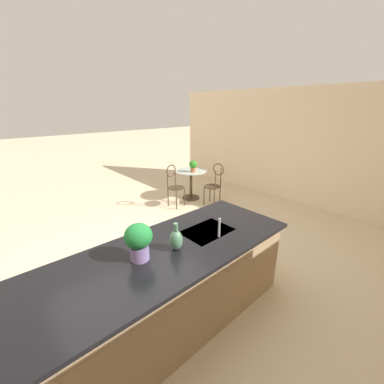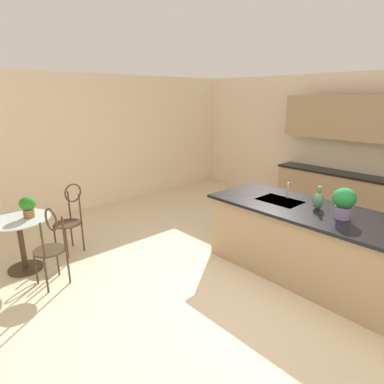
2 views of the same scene
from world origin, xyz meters
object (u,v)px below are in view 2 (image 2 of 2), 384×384
chair_by_island (70,215)px  vase_on_counter (318,200)px  bistro_table (21,239)px  potted_plant_counter_near (344,201)px  chair_near_window (51,243)px  potted_plant_on_table (28,206)px

chair_by_island → vase_on_counter: size_ratio=3.62×
bistro_table → potted_plant_counter_near: size_ratio=2.23×
chair_by_island → potted_plant_counter_near: potted_plant_counter_near is taller
chair_near_window → chair_by_island: bearing=144.6°
potted_plant_counter_near → chair_by_island: bearing=-148.0°
chair_near_window → potted_plant_counter_near: size_ratio=2.90×
potted_plant_counter_near → vase_on_counter: potted_plant_counter_near is taller
chair_by_island → vase_on_counter: (2.77, 2.05, 0.46)m
bistro_table → potted_plant_on_table: (0.05, 0.13, 0.45)m
potted_plant_on_table → potted_plant_counter_near: bearing=40.5°
bistro_table → vase_on_counter: size_ratio=2.78×
potted_plant_on_table → potted_plant_counter_near: 3.90m
bistro_table → vase_on_counter: 3.88m
chair_near_window → vase_on_counter: vase_on_counter is taller
vase_on_counter → potted_plant_counter_near: bearing=-15.9°
bistro_table → chair_by_island: 0.74m
chair_by_island → potted_plant_counter_near: size_ratio=2.90×
vase_on_counter → bistro_table: bearing=-133.9°
chair_near_window → chair_by_island: (-0.77, 0.55, 0.00)m
chair_near_window → potted_plant_on_table: bearing=-176.7°
potted_plant_counter_near → potted_plant_on_table: bearing=-139.5°
chair_near_window → vase_on_counter: bearing=52.4°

